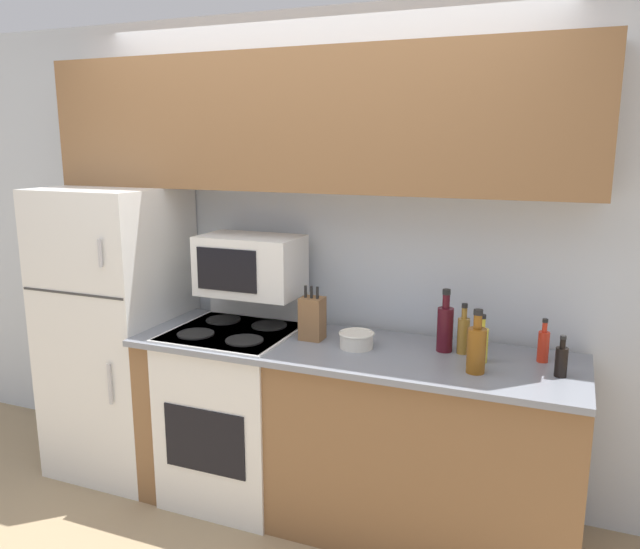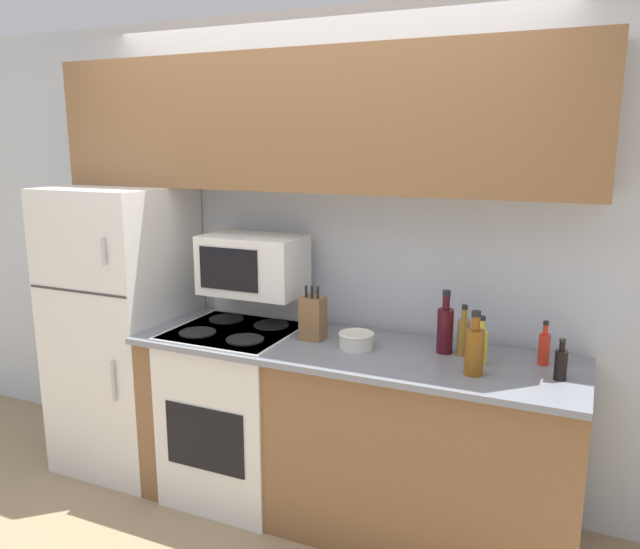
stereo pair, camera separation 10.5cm
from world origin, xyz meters
name	(u,v)px [view 2 (the right image)]	position (x,y,z in m)	size (l,w,h in m)	color
ground_plane	(262,533)	(0.00, 0.00, 0.00)	(12.00, 12.00, 0.00)	tan
wall_back	(320,255)	(0.00, 0.70, 1.27)	(8.00, 0.05, 2.55)	silver
lower_cabinets	(350,433)	(0.34, 0.31, 0.46)	(2.17, 0.66, 0.91)	brown
refrigerator	(124,328)	(-1.08, 0.33, 0.82)	(0.68, 0.69, 1.64)	white
upper_cabinets	(305,122)	(0.00, 0.52, 1.98)	(2.85, 0.32, 0.68)	brown
stove	(238,409)	(-0.31, 0.30, 0.48)	(0.63, 0.64, 1.08)	white
microwave	(253,265)	(-0.27, 0.44, 1.24)	(0.53, 0.32, 0.31)	white
knife_block	(313,318)	(0.12, 0.34, 1.02)	(0.11, 0.10, 0.27)	brown
bowl	(356,340)	(0.37, 0.30, 0.95)	(0.17, 0.17, 0.08)	silver
bottle_hot_sauce	(544,348)	(1.21, 0.43, 0.99)	(0.05, 0.05, 0.20)	red
bottle_wine_red	(445,328)	(0.77, 0.41, 1.03)	(0.08, 0.08, 0.30)	#470F19
bottle_vinegar	(463,335)	(0.86, 0.41, 1.01)	(0.06, 0.06, 0.24)	olive
bottle_cooking_spray	(481,345)	(0.95, 0.32, 1.00)	(0.06, 0.06, 0.22)	gold
bottle_whiskey	(474,350)	(0.95, 0.18, 1.02)	(0.08, 0.08, 0.28)	brown
bottle_soy_sauce	(561,363)	(1.29, 0.27, 0.98)	(0.05, 0.05, 0.18)	black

